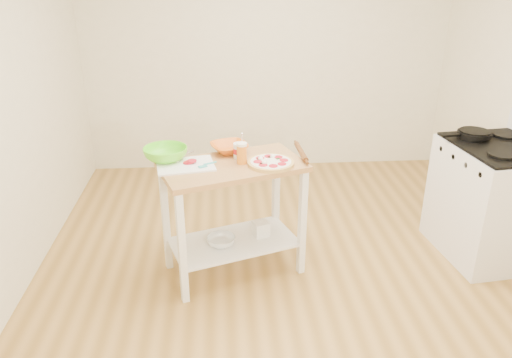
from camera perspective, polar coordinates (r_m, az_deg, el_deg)
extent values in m
cube|color=#B08441|center=(4.00, 4.08, -10.66)|extent=(4.00, 4.50, 0.02)
cube|color=#EFE7C9|center=(5.61, 1.23, 14.62)|extent=(4.00, 0.02, 2.70)
cube|color=#EFE7C9|center=(1.44, 18.68, -16.43)|extent=(4.00, 0.02, 2.70)
cube|color=#B07F48|center=(3.60, -2.73, 1.45)|extent=(1.14, 0.86, 0.04)
cube|color=white|center=(3.88, -2.55, -7.19)|extent=(1.05, 0.77, 0.02)
cube|color=white|center=(3.48, -8.45, -7.94)|extent=(0.06, 0.06, 0.86)
cube|color=white|center=(3.88, -10.28, -4.56)|extent=(0.06, 0.06, 0.86)
cube|color=white|center=(3.78, 5.30, -5.07)|extent=(0.06, 0.06, 0.86)
cube|color=white|center=(4.14, 2.28, -2.22)|extent=(0.06, 0.06, 0.86)
cube|color=silver|center=(4.44, 25.32, -2.37)|extent=(0.79, 0.90, 0.92)
cube|color=black|center=(4.27, 26.41, 3.30)|extent=(0.75, 0.85, 0.02)
cylinder|color=black|center=(4.35, 23.68, 4.77)|extent=(0.26, 0.26, 0.03)
cube|color=black|center=(4.24, 21.44, 4.65)|extent=(0.16, 0.05, 0.02)
cylinder|color=#E6BA62|center=(3.57, 1.70, 1.77)|extent=(0.33, 0.33, 0.02)
cylinder|color=#E6BA62|center=(3.57, 1.71, 1.95)|extent=(0.33, 0.33, 0.01)
cylinder|color=white|center=(3.57, 1.71, 1.96)|extent=(0.29, 0.29, 0.01)
cylinder|color=red|center=(3.64, 2.56, 2.51)|extent=(0.06, 0.06, 0.01)
cylinder|color=red|center=(3.65, 1.44, 2.62)|extent=(0.06, 0.06, 0.01)
cylinder|color=red|center=(3.61, 0.47, 2.40)|extent=(0.06, 0.06, 0.01)
cylinder|color=red|center=(3.55, 0.20, 1.98)|extent=(0.06, 0.06, 0.01)
cylinder|color=red|center=(3.49, 0.82, 1.60)|extent=(0.06, 0.06, 0.01)
cylinder|color=red|center=(3.48, 1.99, 1.49)|extent=(0.06, 0.06, 0.01)
cylinder|color=red|center=(3.51, 2.98, 1.73)|extent=(0.06, 0.06, 0.01)
cylinder|color=red|center=(3.58, 3.21, 2.15)|extent=(0.06, 0.06, 0.01)
sphere|color=white|center=(3.64, 1.93, 2.54)|extent=(0.04, 0.04, 0.04)
sphere|color=white|center=(3.60, 0.52, 2.31)|extent=(0.04, 0.04, 0.04)
sphere|color=white|center=(3.52, 0.99, 1.81)|extent=(0.04, 0.04, 0.04)
plane|color=#195517|center=(3.60, 2.52, 2.36)|extent=(0.04, 0.04, 0.00)
plane|color=#195517|center=(3.63, 1.50, 2.54)|extent=(0.03, 0.03, 0.00)
plane|color=#195517|center=(3.59, 0.34, 2.31)|extent=(0.04, 0.04, 0.00)
plane|color=#195517|center=(3.51, 0.62, 1.78)|extent=(0.04, 0.04, 0.00)
cube|color=white|center=(3.58, -8.07, 1.57)|extent=(0.44, 0.36, 0.01)
cube|color=#F4EACC|center=(3.63, -10.09, 2.06)|extent=(0.03, 0.03, 0.02)
cube|color=#F4EACC|center=(3.63, -9.54, 2.11)|extent=(0.03, 0.03, 0.02)
cube|color=#F4EACC|center=(3.64, -8.99, 2.16)|extent=(0.03, 0.03, 0.02)
cube|color=#F4EACC|center=(3.67, -10.13, 2.26)|extent=(0.03, 0.03, 0.02)
cube|color=#F4EACC|center=(3.67, -9.58, 2.31)|extent=(0.03, 0.03, 0.02)
cube|color=#F4EACC|center=(3.67, -9.04, 2.36)|extent=(0.03, 0.03, 0.02)
cylinder|color=red|center=(3.60, -7.80, 1.86)|extent=(0.07, 0.07, 0.01)
cylinder|color=red|center=(3.60, -7.56, 1.98)|extent=(0.07, 0.07, 0.01)
cylinder|color=red|center=(3.60, -7.33, 2.09)|extent=(0.07, 0.07, 0.01)
cube|color=teal|center=(3.52, -6.11, 1.43)|extent=(0.07, 0.06, 0.01)
cylinder|color=teal|center=(3.57, -5.28, 1.81)|extent=(0.09, 0.06, 0.01)
cube|color=silver|center=(3.76, -8.16, 2.81)|extent=(0.14, 0.14, 0.00)
cube|color=black|center=(3.68, -9.56, 2.28)|extent=(0.08, 0.08, 0.01)
imported|color=#D16116|center=(3.81, -3.07, 3.59)|extent=(0.35, 0.35, 0.07)
imported|color=#64E822|center=(3.69, -10.30, 2.83)|extent=(0.44, 0.44, 0.10)
cylinder|color=orange|center=(3.57, -1.63, 2.82)|extent=(0.07, 0.07, 0.14)
cylinder|color=white|center=(3.55, -1.65, 3.99)|extent=(0.08, 0.08, 0.02)
cylinder|color=white|center=(3.68, -1.90, 3.27)|extent=(0.09, 0.09, 0.11)
cylinder|color=red|center=(3.68, -1.90, 3.27)|extent=(0.09, 0.09, 0.04)
cylinder|color=silver|center=(3.65, -1.61, 4.55)|extent=(0.01, 0.06, 0.11)
cylinder|color=brown|center=(3.77, 5.17, 3.09)|extent=(0.06, 0.36, 0.04)
imported|color=silver|center=(3.81, -3.99, -7.08)|extent=(0.29, 0.29, 0.07)
cube|color=white|center=(3.92, 0.53, -5.68)|extent=(0.15, 0.15, 0.11)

